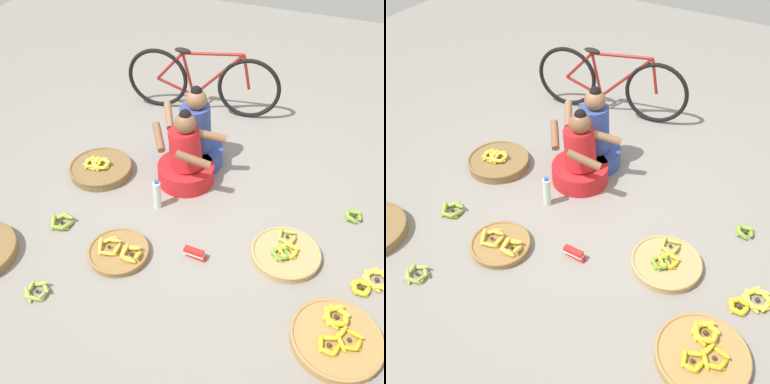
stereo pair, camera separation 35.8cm
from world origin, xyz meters
TOP-DOWN VIEW (x-y plane):
  - ground_plane at (0.00, 0.00)m, footprint 10.00×10.00m
  - vendor_woman_front at (-0.27, 0.30)m, footprint 0.68×0.54m
  - vendor_woman_behind at (-0.29, 0.59)m, footprint 0.72×0.54m
  - bicycle_leaning at (-0.58, 1.50)m, footprint 1.69×0.30m
  - banana_basket_front_left at (1.30, -0.86)m, footprint 0.61×0.61m
  - banana_basket_mid_right at (-0.39, -0.74)m, footprint 0.48×0.48m
  - banana_basket_mid_left at (0.82, -0.26)m, footprint 0.54×0.54m
  - banana_basket_back_left at (-1.06, 0.09)m, footprint 0.59×0.59m
  - loose_bananas_back_right at (1.25, 0.37)m, footprint 0.16×0.15m
  - loose_bananas_near_bicycle at (-1.00, -0.63)m, footprint 0.22×0.23m
  - loose_bananas_back_center at (1.46, -0.28)m, footprint 0.31×0.32m
  - loose_bananas_front_right at (-0.76, -1.29)m, footprint 0.21×0.21m
  - water_bottle at (-0.36, -0.12)m, footprint 0.07×0.07m
  - packet_carton_stack at (0.16, -0.54)m, footprint 0.18×0.07m

SIDE VIEW (x-z plane):
  - ground_plane at x=0.00m, z-range 0.00..0.00m
  - loose_bananas_front_right at x=-0.76m, z-range -0.01..0.07m
  - loose_bananas_back_right at x=1.25m, z-range -0.01..0.07m
  - loose_bananas_back_center at x=1.46m, z-range -0.02..0.08m
  - loose_bananas_near_bicycle at x=-1.00m, z-range -0.01..0.08m
  - banana_basket_mid_right at x=-0.39m, z-range -0.03..0.10m
  - banana_basket_mid_left at x=0.82m, z-range -0.02..0.10m
  - packet_carton_stack at x=0.16m, z-range 0.00..0.09m
  - banana_basket_front_left at x=1.30m, z-range -0.03..0.12m
  - banana_basket_back_left at x=-1.06m, z-range -0.03..0.13m
  - water_bottle at x=-0.36m, z-range -0.01..0.28m
  - vendor_woman_front at x=-0.27m, z-range -0.14..0.62m
  - vendor_woman_behind at x=-0.29m, z-range -0.15..0.68m
  - bicycle_leaning at x=-0.58m, z-range -0.01..0.73m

